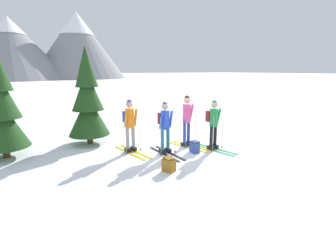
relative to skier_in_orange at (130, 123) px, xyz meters
name	(u,v)px	position (x,y,z in m)	size (l,w,h in m)	color
ground_plane	(174,150)	(1.31, -0.64, -0.97)	(400.00, 400.00, 0.00)	white
skier_in_orange	(130,123)	(0.00, 0.00, 0.00)	(0.60, 1.79, 1.73)	yellow
skier_in_blue	(165,125)	(0.90, -0.72, -0.03)	(0.61, 1.67, 1.68)	black
skier_in_pink	(187,119)	(1.92, -0.51, 0.02)	(0.79, 1.81, 1.80)	yellow
skier_in_green	(213,122)	(2.47, -1.25, -0.03)	(0.63, 1.63, 1.69)	green
pine_tree_near	(0,107)	(-3.46, 1.53, 0.61)	(1.43, 1.43, 3.47)	#51381E
pine_tree_mid	(88,100)	(-0.87, 1.67, 0.63)	(1.45, 1.45, 3.50)	#51381E
backpack_on_snow_front	(195,147)	(1.75, -1.19, -0.79)	(0.31, 0.37, 0.38)	#384C99
backpack_on_snow_beside	(169,164)	(0.21, -2.03, -0.79)	(0.35, 0.39, 0.38)	#99661E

